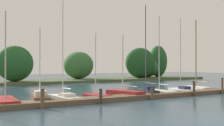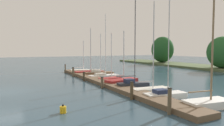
{
  "view_description": "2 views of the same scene",
  "coord_description": "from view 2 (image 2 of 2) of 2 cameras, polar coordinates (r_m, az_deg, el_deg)",
  "views": [
    {
      "loc": [
        -11.89,
        -9.26,
        2.79
      ],
      "look_at": [
        0.61,
        11.62,
        3.04
      ],
      "focal_mm": 43.14,
      "sensor_mm": 36.0,
      "label": 1
    },
    {
      "loc": [
        20.66,
        -0.07,
        3.76
      ],
      "look_at": [
        -2.77,
        11.75,
        1.98
      ],
      "focal_mm": 34.1,
      "sensor_mm": 36.0,
      "label": 2
    }
  ],
  "objects": [
    {
      "name": "sailboat_0",
      "position": [
        33.95,
        -7.78,
        -2.04
      ],
      "size": [
        2.02,
        3.91,
        5.0
      ],
      "rotation": [
        0.0,
        0.0,
        1.37
      ],
      "color": "silver",
      "rests_on": "ground"
    },
    {
      "name": "sailboat_5",
      "position": [
        22.43,
        2.97,
        -4.86
      ],
      "size": [
        2.12,
        4.08,
        5.61
      ],
      "rotation": [
        0.0,
        0.0,
        1.81
      ],
      "color": "maroon",
      "rests_on": "ground"
    },
    {
      "name": "sailboat_8",
      "position": [
        16.7,
        14.31,
        -8.08
      ],
      "size": [
        1.47,
        3.52,
        7.64
      ],
      "rotation": [
        0.0,
        0.0,
        1.45
      ],
      "color": "white",
      "rests_on": "ground"
    },
    {
      "name": "mooring_piling_0",
      "position": [
        33.53,
        -12.42,
        -1.49
      ],
      "size": [
        0.22,
        0.22,
        1.33
      ],
      "color": "brown",
      "rests_on": "ground"
    },
    {
      "name": "mooring_piling_4",
      "position": [
        15.9,
        5.32,
        -7.3
      ],
      "size": [
        0.28,
        0.28,
        1.35
      ],
      "color": "#4C3D28",
      "rests_on": "ground"
    },
    {
      "name": "sailboat_2",
      "position": [
        29.23,
        -3.4,
        -2.78
      ],
      "size": [
        1.83,
        4.08,
        5.76
      ],
      "rotation": [
        0.0,
        0.0,
        1.38
      ],
      "color": "brown",
      "rests_on": "ground"
    },
    {
      "name": "mooring_piling_2",
      "position": [
        24.75,
        -7.55,
        -3.58
      ],
      "size": [
        0.25,
        0.25,
        1.11
      ],
      "color": "#3D3323",
      "rests_on": "ground"
    },
    {
      "name": "sailboat_9",
      "position": [
        15.14,
        24.74,
        -9.24
      ],
      "size": [
        1.72,
        3.47,
        7.91
      ],
      "rotation": [
        0.0,
        0.0,
        1.46
      ],
      "color": "white",
      "rests_on": "ground"
    },
    {
      "name": "mooring_piling_5",
      "position": [
        12.71,
        15.18,
        -9.82
      ],
      "size": [
        0.26,
        0.26,
        1.55
      ],
      "color": "brown",
      "rests_on": "ground"
    },
    {
      "name": "ground",
      "position": [
        21.0,
        -26.31,
        -6.84
      ],
      "size": [
        160.0,
        160.0,
        0.0
      ],
      "primitive_type": "plane",
      "color": "#2D4756"
    },
    {
      "name": "mooring_piling_1",
      "position": [
        28.8,
        -10.38,
        -2.37
      ],
      "size": [
        0.29,
        0.29,
        1.29
      ],
      "color": "brown",
      "rests_on": "ground"
    },
    {
      "name": "sailboat_4",
      "position": [
        24.88,
        -0.32,
        -4.19
      ],
      "size": [
        1.64,
        2.96,
        5.58
      ],
      "rotation": [
        0.0,
        0.0,
        1.74
      ],
      "color": "maroon",
      "rests_on": "ground"
    },
    {
      "name": "mooring_piling_3",
      "position": [
        20.29,
        -2.65,
        -5.25
      ],
      "size": [
        0.29,
        0.29,
        1.07
      ],
      "color": "brown",
      "rests_on": "ground"
    },
    {
      "name": "sailboat_7",
      "position": [
        18.89,
        10.69,
        -6.67
      ],
      "size": [
        1.49,
        3.68,
        7.77
      ],
      "rotation": [
        0.0,
        0.0,
        1.49
      ],
      "color": "silver",
      "rests_on": "ground"
    },
    {
      "name": "sailboat_3",
      "position": [
        27.47,
        -2.07,
        -3.33
      ],
      "size": [
        1.65,
        4.26,
        8.2
      ],
      "rotation": [
        0.0,
        0.0,
        1.66
      ],
      "color": "white",
      "rests_on": "ground"
    },
    {
      "name": "sailboat_6",
      "position": [
        20.26,
        5.75,
        -5.54
      ],
      "size": [
        1.41,
        3.31,
        8.52
      ],
      "rotation": [
        0.0,
        0.0,
        1.43
      ],
      "color": "#232833",
      "rests_on": "ground"
    },
    {
      "name": "sailboat_1",
      "position": [
        31.47,
        -5.89,
        -2.42
      ],
      "size": [
        1.36,
        4.39,
        6.73
      ],
      "rotation": [
        0.0,
        0.0,
        1.55
      ],
      "color": "maroon",
      "rests_on": "ground"
    },
    {
      "name": "dock_pier",
      "position": [
        22.98,
        -2.31,
        -5.1
      ],
      "size": [
        26.63,
        1.8,
        0.35
      ],
      "color": "brown",
      "rests_on": "ground"
    },
    {
      "name": "channel_buoy_0",
      "position": [
        13.04,
        -13.01,
        -12.05
      ],
      "size": [
        0.37,
        0.37,
        0.52
      ],
      "color": "gold",
      "rests_on": "ground"
    }
  ]
}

